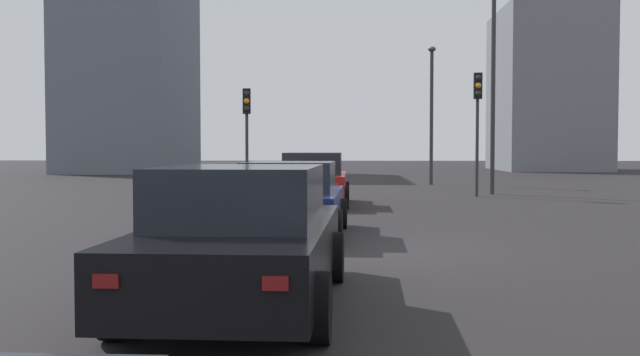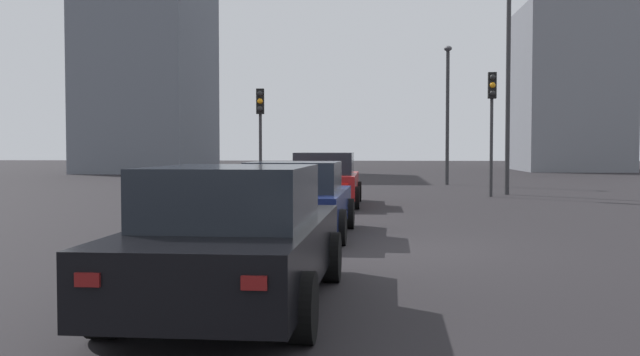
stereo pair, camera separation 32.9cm
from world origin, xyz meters
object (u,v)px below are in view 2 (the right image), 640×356
object	(u,v)px
traffic_light_near_right	(260,119)
street_lamp_far	(508,64)
street_lamp_kerbside	(448,102)
car_black_right_third	(236,239)
car_red_right_lead	(325,180)
traffic_light_near_left	(492,108)
car_navy_right_second	(296,200)

from	to	relation	value
traffic_light_near_right	street_lamp_far	xyz separation A→B (m)	(0.97, -8.88, 1.98)
street_lamp_kerbside	car_black_right_third	bearing A→B (deg)	169.48
car_red_right_lead	traffic_light_near_left	size ratio (longest dim) A/B	1.08
car_navy_right_second	street_lamp_kerbside	distance (m)	20.42
car_black_right_third	traffic_light_near_left	world-z (taller)	traffic_light_near_left
traffic_light_near_left	street_lamp_kerbside	distance (m)	8.15
traffic_light_near_left	street_lamp_kerbside	bearing A→B (deg)	-173.43
car_black_right_third	traffic_light_near_left	size ratio (longest dim) A/B	1.12
car_red_right_lead	traffic_light_near_right	size ratio (longest dim) A/B	1.21
street_lamp_kerbside	car_navy_right_second	bearing A→B (deg)	166.15
car_black_right_third	street_lamp_far	xyz separation A→B (m)	(19.01, -6.28, 3.99)
car_navy_right_second	car_black_right_third	bearing A→B (deg)	-178.29
car_navy_right_second	traffic_light_near_left	size ratio (longest dim) A/B	1.00
car_red_right_lead	car_black_right_third	distance (m)	13.70
car_navy_right_second	traffic_light_near_left	xyz separation A→B (m)	(11.50, -5.55, 2.38)
car_red_right_lead	car_navy_right_second	bearing A→B (deg)	179.60
traffic_light_near_left	street_lamp_far	xyz separation A→B (m)	(1.27, -0.76, 1.65)
street_lamp_far	car_red_right_lead	bearing A→B (deg)	130.25
car_navy_right_second	street_lamp_far	xyz separation A→B (m)	(12.77, -6.32, 4.03)
traffic_light_near_left	car_red_right_lead	bearing A→B (deg)	-52.23
car_red_right_lead	street_lamp_kerbside	size ratio (longest dim) A/B	0.73
car_red_right_lead	street_lamp_kerbside	distance (m)	13.38
car_navy_right_second	car_black_right_third	size ratio (longest dim) A/B	0.89
car_navy_right_second	traffic_light_near_right	world-z (taller)	traffic_light_near_right
car_navy_right_second	street_lamp_far	size ratio (longest dim) A/B	0.53
traffic_light_near_right	car_red_right_lead	bearing A→B (deg)	25.18
car_red_right_lead	car_navy_right_second	size ratio (longest dim) A/B	1.08
car_red_right_lead	car_black_right_third	size ratio (longest dim) A/B	0.96
car_black_right_third	traffic_light_near_left	bearing A→B (deg)	-15.81
car_black_right_third	street_lamp_kerbside	xyz separation A→B (m)	(25.83, -4.80, 3.06)
traffic_light_near_right	traffic_light_near_left	bearing A→B (deg)	81.92
car_navy_right_second	traffic_light_near_right	size ratio (longest dim) A/B	1.13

